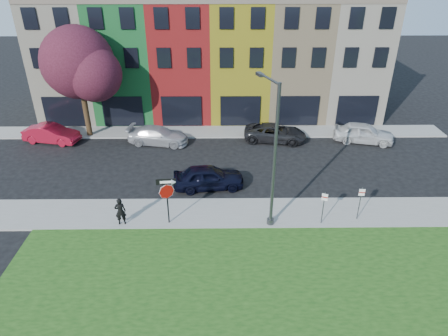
{
  "coord_description": "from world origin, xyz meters",
  "views": [
    {
      "loc": [
        -1.74,
        -16.15,
        13.37
      ],
      "look_at": [
        -1.52,
        4.0,
        2.51
      ],
      "focal_mm": 32.0,
      "sensor_mm": 36.0,
      "label": 1
    }
  ],
  "objects_px": {
    "stop_sign": "(167,192)",
    "street_lamp": "(273,157)",
    "man": "(120,211)",
    "sedan_near": "(209,177)"
  },
  "relations": [
    {
      "from": "sedan_near",
      "to": "street_lamp",
      "type": "distance_m",
      "value": 6.22
    },
    {
      "from": "stop_sign",
      "to": "street_lamp",
      "type": "distance_m",
      "value": 5.93
    },
    {
      "from": "man",
      "to": "sedan_near",
      "type": "xyz_separation_m",
      "value": [
        4.72,
        4.05,
        -0.18
      ]
    },
    {
      "from": "street_lamp",
      "to": "man",
      "type": "bearing_deg",
      "value": 160.51
    },
    {
      "from": "sedan_near",
      "to": "street_lamp",
      "type": "height_order",
      "value": "street_lamp"
    },
    {
      "from": "stop_sign",
      "to": "man",
      "type": "height_order",
      "value": "stop_sign"
    },
    {
      "from": "stop_sign",
      "to": "man",
      "type": "xyz_separation_m",
      "value": [
        -2.6,
        -0.08,
        -1.18
      ]
    },
    {
      "from": "stop_sign",
      "to": "street_lamp",
      "type": "xyz_separation_m",
      "value": [
        5.57,
        0.05,
        2.03
      ]
    },
    {
      "from": "street_lamp",
      "to": "stop_sign",
      "type": "bearing_deg",
      "value": 160.1
    },
    {
      "from": "stop_sign",
      "to": "street_lamp",
      "type": "relative_size",
      "value": 0.35
    }
  ]
}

